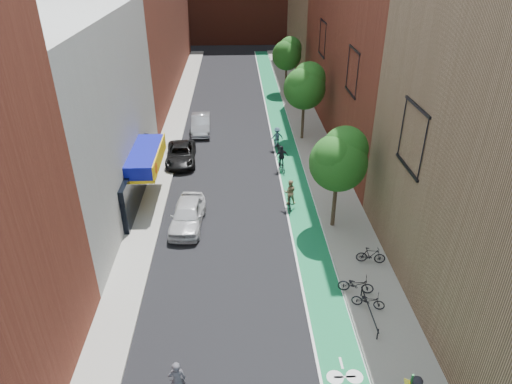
{
  "coord_description": "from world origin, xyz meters",
  "views": [
    {
      "loc": [
        -0.18,
        -13.31,
        15.59
      ],
      "look_at": [
        0.98,
        11.93,
        1.5
      ],
      "focal_mm": 32.0,
      "sensor_mm": 36.0,
      "label": 1
    }
  ],
  "objects": [
    {
      "name": "bike_lane",
      "position": [
        4.0,
        26.0,
        0.01
      ],
      "size": [
        2.0,
        68.0,
        0.01
      ],
      "primitive_type": "cube",
      "color": "#12692D",
      "rests_on": "ground"
    },
    {
      "name": "parked_bike_mid",
      "position": [
        6.94,
        6.2,
        0.62
      ],
      "size": [
        1.63,
        0.74,
        0.95
      ],
      "primitive_type": "imported",
      "rotation": [
        0.0,
        0.0,
        1.38
      ],
      "color": "black",
      "rests_on": "sidewalk_right"
    },
    {
      "name": "building_right_mid_red",
      "position": [
        12.0,
        26.0,
        11.0
      ],
      "size": [
        8.0,
        28.0,
        22.0
      ],
      "primitive_type": "cube",
      "color": "maroon",
      "rests_on": "ground"
    },
    {
      "name": "tree_near",
      "position": [
        5.65,
        10.02,
        4.66
      ],
      "size": [
        3.4,
        3.36,
        6.42
      ],
      "color": "#332619",
      "rests_on": "ground"
    },
    {
      "name": "cyclist_lane_far",
      "position": [
        3.2,
        21.93,
        0.85
      ],
      "size": [
        1.13,
        1.91,
        1.96
      ],
      "rotation": [
        0.0,
        0.0,
        3.33
      ],
      "color": "black",
      "rests_on": "ground"
    },
    {
      "name": "parked_car_white",
      "position": [
        -3.28,
        10.55,
        0.8
      ],
      "size": [
        2.19,
        4.79,
        1.59
      ],
      "primitive_type": "imported",
      "rotation": [
        0.0,
        0.0,
        -0.07
      ],
      "color": "silver",
      "rests_on": "ground"
    },
    {
      "name": "building_left_white",
      "position": [
        -11.0,
        14.0,
        6.0
      ],
      "size": [
        8.0,
        20.0,
        12.0
      ],
      "primitive_type": "cube",
      "color": "silver",
      "rests_on": "ground"
    },
    {
      "name": "sidewalk_right",
      "position": [
        6.5,
        26.0,
        0.07
      ],
      "size": [
        3.0,
        68.0,
        0.15
      ],
      "primitive_type": "cube",
      "color": "gray",
      "rests_on": "ground"
    },
    {
      "name": "parked_bike_far",
      "position": [
        5.9,
        2.8,
        0.56
      ],
      "size": [
        1.66,
        1.06,
        0.82
      ],
      "primitive_type": "imported",
      "rotation": [
        0.0,
        0.0,
        1.22
      ],
      "color": "black",
      "rests_on": "sidewalk_right"
    },
    {
      "name": "parked_car_black",
      "position": [
        -4.6,
        19.82,
        0.68
      ],
      "size": [
        2.53,
        5.01,
        1.36
      ],
      "primitive_type": "imported",
      "rotation": [
        0.0,
        0.0,
        0.06
      ],
      "color": "black",
      "rests_on": "ground"
    },
    {
      "name": "tree_far",
      "position": [
        5.65,
        38.02,
        4.5
      ],
      "size": [
        3.3,
        3.25,
        6.21
      ],
      "color": "#332619",
      "rests_on": "ground"
    },
    {
      "name": "parked_car_silver",
      "position": [
        -3.4,
        26.25,
        0.78
      ],
      "size": [
        1.81,
        4.8,
        1.56
      ],
      "primitive_type": "imported",
      "rotation": [
        0.0,
        0.0,
        0.03
      ],
      "color": "#9A9DA3",
      "rests_on": "ground"
    },
    {
      "name": "sidewalk_left",
      "position": [
        -6.0,
        26.0,
        0.07
      ],
      "size": [
        2.0,
        68.0,
        0.15
      ],
      "primitive_type": "cube",
      "color": "gray",
      "rests_on": "ground"
    },
    {
      "name": "parked_bike_near",
      "position": [
        5.56,
        3.9,
        0.61
      ],
      "size": [
        1.86,
        1.01,
        0.93
      ],
      "primitive_type": "imported",
      "rotation": [
        0.0,
        0.0,
        1.33
      ],
      "color": "black",
      "rests_on": "sidewalk_right"
    },
    {
      "name": "tree_mid",
      "position": [
        5.65,
        24.02,
        4.89
      ],
      "size": [
        3.55,
        3.53,
        6.74
      ],
      "color": "#332619",
      "rests_on": "ground"
    },
    {
      "name": "cyclist_lane_mid",
      "position": [
        3.2,
        17.9,
        0.8
      ],
      "size": [
        1.05,
        1.61,
        2.03
      ],
      "rotation": [
        0.0,
        0.0,
        3.36
      ],
      "color": "black",
      "rests_on": "ground"
    },
    {
      "name": "cyclist_lane_near",
      "position": [
        3.2,
        12.33,
        0.85
      ],
      "size": [
        0.85,
        1.77,
        2.04
      ],
      "rotation": [
        0.0,
        0.0,
        3.1
      ],
      "color": "black",
      "rests_on": "ground"
    },
    {
      "name": "ground",
      "position": [
        0.0,
        0.0,
        0.0
      ],
      "size": [
        160.0,
        160.0,
        0.0
      ],
      "primitive_type": "plane",
      "color": "black",
      "rests_on": "ground"
    }
  ]
}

